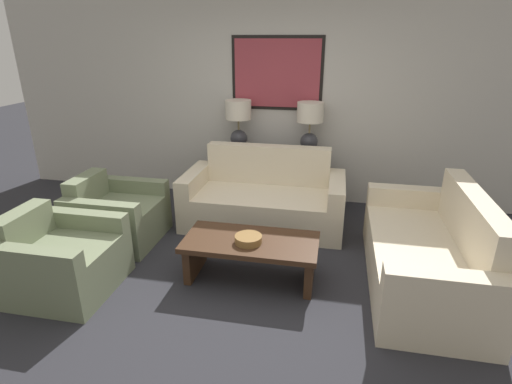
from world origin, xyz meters
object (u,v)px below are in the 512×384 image
Objects in this scene: table_lamp_left at (238,119)px; couch_by_side at (428,255)px; coffee_table at (251,250)px; console_table at (273,177)px; armchair_near_camera at (61,261)px; couch_by_back_wall at (264,200)px; armchair_near_back_wall at (117,216)px; decorative_bowl at (248,239)px; table_lamp_right at (310,122)px.

couch_by_side is (2.15, -1.65, -0.84)m from table_lamp_left.
table_lamp_left reaches higher than coffee_table.
couch_by_side is (1.69, -1.65, -0.07)m from console_table.
table_lamp_left is 2.72m from armchair_near_camera.
couch_by_side is 2.15× the size of armchair_near_camera.
table_lamp_left reaches higher than couch_by_side.
couch_by_back_wall is 1.70m from armchair_near_back_wall.
armchair_near_back_wall is (-1.62, 0.54, -0.16)m from decorative_bowl.
couch_by_side is 1.63m from decorative_bowl.
table_lamp_left is 0.73× the size of armchair_near_camera.
table_lamp_right is 0.73× the size of armchair_near_camera.
console_table reaches higher than armchair_near_back_wall.
coffee_table is at bearing -85.47° from couch_by_back_wall.
table_lamp_left reaches higher than couch_by_back_wall.
coffee_table is 4.99× the size of decorative_bowl.
console_table is at bearing 180.00° from table_lamp_right.
console_table is 1.55× the size of armchair_near_back_wall.
armchair_near_camera is at bearing -114.40° from table_lamp_left.
table_lamp_right is 2.08m from coffee_table.
table_lamp_left is at bearing 124.87° from couch_by_back_wall.
couch_by_side is at bearing -37.45° from table_lamp_left.
table_lamp_left is 0.52× the size of coffee_table.
console_table is 5.49× the size of decorative_bowl.
couch_by_side is at bearing -4.47° from armchair_near_back_wall.
armchair_near_back_wall reaches higher than coffee_table.
armchair_near_camera is (0.00, -0.96, 0.00)m from armchair_near_back_wall.
table_lamp_left is at bearing 105.90° from decorative_bowl.
table_lamp_left is at bearing 180.00° from console_table.
coffee_table is 1.41× the size of armchair_near_back_wall.
couch_by_back_wall is 2.15× the size of armchair_near_back_wall.
decorative_bowl is 0.28× the size of armchair_near_camera.
table_lamp_left reaches higher than console_table.
console_table is 0.67m from couch_by_back_wall.
decorative_bowl is at bearing -101.07° from table_lamp_right.
coffee_table is at bearing -87.08° from console_table.
table_lamp_right is (0.46, 0.00, 0.77)m from console_table.
coffee_table is (0.10, -1.21, 0.00)m from couch_by_back_wall.
armchair_near_camera is at bearing -165.39° from decorative_bowl.
couch_by_back_wall is at bearing -90.00° from console_table.
decorative_bowl is at bearing -99.55° from coffee_table.
console_table is 0.72× the size of couch_by_side.
decorative_bowl is at bearing -169.94° from couch_by_side.
armchair_near_camera is at bearing -167.63° from couch_by_side.
table_lamp_left reaches higher than armchair_near_back_wall.
table_lamp_left is 2.13m from coffee_table.
armchair_near_back_wall is at bearing 163.61° from coffee_table.
console_table is at bearing 135.68° from couch_by_side.
armchair_near_camera is (-3.22, -0.71, -0.02)m from couch_by_side.
console_table is at bearing 92.92° from coffee_table.
armchair_near_back_wall is (-3.22, 0.25, -0.02)m from couch_by_side.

